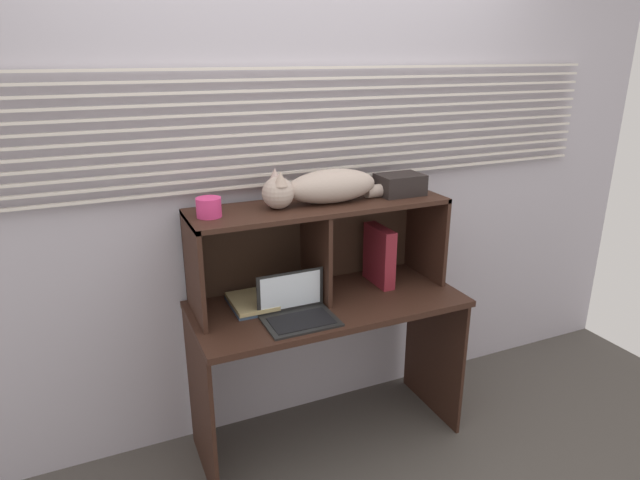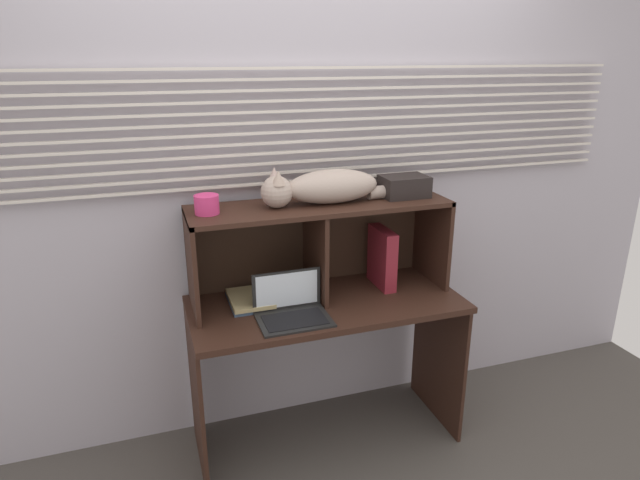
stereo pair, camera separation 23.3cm
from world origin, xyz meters
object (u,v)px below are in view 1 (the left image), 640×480
book_stack (252,303)px  small_basket (209,207)px  binder_upright (379,255)px  cat (324,187)px  storage_box (400,184)px  laptop (297,311)px

book_stack → small_basket: size_ratio=2.46×
binder_upright → small_basket: (-0.84, 0.00, 0.35)m
cat → small_basket: size_ratio=7.22×
binder_upright → storage_box: 0.37m
book_stack → storage_box: (0.78, -0.00, 0.49)m
storage_box → cat: bearing=180.0°
small_basket → binder_upright: bearing=0.0°
binder_upright → small_basket: size_ratio=2.80×
storage_box → small_basket: bearing=180.0°
cat → book_stack: 0.63m
book_stack → small_basket: bearing=-179.4°
laptop → small_basket: bearing=148.0°
storage_box → laptop: bearing=-162.5°
binder_upright → storage_box: (0.10, 0.00, 0.36)m
laptop → small_basket: small_basket is taller
laptop → cat: bearing=41.9°
storage_box → binder_upright: bearing=180.0°
cat → binder_upright: (0.31, -0.00, -0.38)m
small_basket → book_stack: bearing=0.6°
binder_upright → storage_box: bearing=0.0°
book_stack → laptop: bearing=-53.6°
laptop → book_stack: bearing=126.4°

